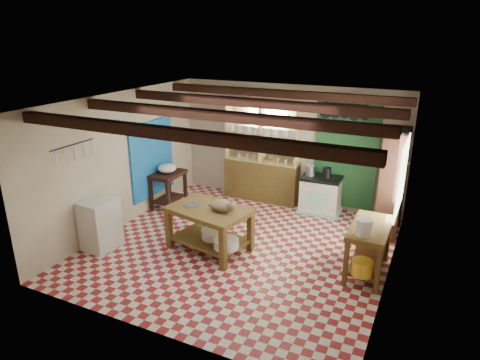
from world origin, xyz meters
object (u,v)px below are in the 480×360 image
at_px(right_counter, 368,250).
at_px(cat, 222,206).
at_px(white_cabinet, 100,224).
at_px(prep_table, 168,190).
at_px(stove, 321,195).
at_px(work_table, 209,229).

xyz_separation_m(right_counter, cat, (-2.39, -0.37, 0.46)).
height_order(white_cabinet, right_counter, white_cabinet).
height_order(prep_table, white_cabinet, white_cabinet).
height_order(stove, white_cabinet, white_cabinet).
bearing_deg(work_table, white_cabinet, -145.15).
relative_size(work_table, cat, 3.28).
bearing_deg(work_table, prep_table, 154.61).
relative_size(stove, prep_table, 1.03).
distance_m(work_table, right_counter, 2.67).
relative_size(prep_table, right_counter, 0.69).
relative_size(work_table, prep_table, 1.73).
bearing_deg(work_table, right_counter, 18.97).
height_order(stove, prep_table, stove).
height_order(work_table, stove, stove).
bearing_deg(right_counter, work_table, -171.97).
bearing_deg(white_cabinet, work_table, 27.53).
xyz_separation_m(work_table, prep_table, (-1.74, 1.28, 0.01)).
relative_size(white_cabinet, cat, 2.15).
relative_size(stove, white_cabinet, 0.91).
distance_m(right_counter, cat, 2.46).
height_order(stove, cat, cat).
relative_size(right_counter, cat, 2.76).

